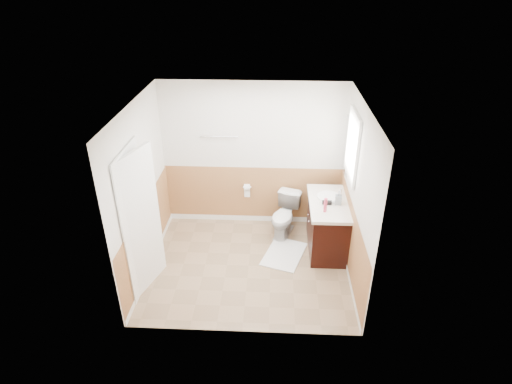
# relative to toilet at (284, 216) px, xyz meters

# --- Properties ---
(floor) EXTENTS (3.00, 3.00, 0.00)m
(floor) POSITION_rel_toilet_xyz_m (-0.54, -0.90, -0.35)
(floor) COLOR #8C7051
(floor) RESTS_ON ground
(ceiling) EXTENTS (3.00, 3.00, 0.00)m
(ceiling) POSITION_rel_toilet_xyz_m (-0.54, -0.90, 2.15)
(ceiling) COLOR white
(ceiling) RESTS_ON floor
(wall_back) EXTENTS (3.00, 0.00, 3.00)m
(wall_back) POSITION_rel_toilet_xyz_m (-0.54, 0.40, 0.90)
(wall_back) COLOR silver
(wall_back) RESTS_ON floor
(wall_front) EXTENTS (3.00, 0.00, 3.00)m
(wall_front) POSITION_rel_toilet_xyz_m (-0.54, -2.20, 0.90)
(wall_front) COLOR silver
(wall_front) RESTS_ON floor
(wall_left) EXTENTS (0.00, 3.00, 3.00)m
(wall_left) POSITION_rel_toilet_xyz_m (-2.04, -0.90, 0.90)
(wall_left) COLOR silver
(wall_left) RESTS_ON floor
(wall_right) EXTENTS (0.00, 3.00, 3.00)m
(wall_right) POSITION_rel_toilet_xyz_m (0.96, -0.90, 0.90)
(wall_right) COLOR silver
(wall_right) RESTS_ON floor
(wainscot_back) EXTENTS (3.00, 0.00, 3.00)m
(wainscot_back) POSITION_rel_toilet_xyz_m (-0.54, 0.39, 0.15)
(wainscot_back) COLOR #B27247
(wainscot_back) RESTS_ON floor
(wainscot_front) EXTENTS (3.00, 0.00, 3.00)m
(wainscot_front) POSITION_rel_toilet_xyz_m (-0.54, -2.19, 0.15)
(wainscot_front) COLOR #B27247
(wainscot_front) RESTS_ON floor
(wainscot_left) EXTENTS (0.00, 2.60, 2.60)m
(wainscot_left) POSITION_rel_toilet_xyz_m (-2.03, -0.90, 0.15)
(wainscot_left) COLOR #B27247
(wainscot_left) RESTS_ON floor
(wainscot_right) EXTENTS (0.00, 2.60, 2.60)m
(wainscot_right) POSITION_rel_toilet_xyz_m (0.94, -0.90, 0.15)
(wainscot_right) COLOR #B27247
(wainscot_right) RESTS_ON floor
(toilet) EXTENTS (0.59, 0.78, 0.70)m
(toilet) POSITION_rel_toilet_xyz_m (0.00, 0.00, 0.00)
(toilet) COLOR silver
(toilet) RESTS_ON floor
(bath_mat) EXTENTS (0.77, 0.93, 0.02)m
(bath_mat) POSITION_rel_toilet_xyz_m (0.00, -0.60, -0.34)
(bath_mat) COLOR white
(bath_mat) RESTS_ON floor
(vanity_cabinet) EXTENTS (0.55, 1.10, 0.80)m
(vanity_cabinet) POSITION_rel_toilet_xyz_m (0.67, -0.36, 0.05)
(vanity_cabinet) COLOR black
(vanity_cabinet) RESTS_ON floor
(vanity_knob_left) EXTENTS (0.03, 0.03, 0.03)m
(vanity_knob_left) POSITION_rel_toilet_xyz_m (0.37, -0.46, 0.20)
(vanity_knob_left) COLOR silver
(vanity_knob_left) RESTS_ON vanity_cabinet
(vanity_knob_right) EXTENTS (0.03, 0.03, 0.03)m
(vanity_knob_right) POSITION_rel_toilet_xyz_m (0.37, -0.26, 0.20)
(vanity_knob_right) COLOR silver
(vanity_knob_right) RESTS_ON vanity_cabinet
(countertop) EXTENTS (0.60, 1.15, 0.05)m
(countertop) POSITION_rel_toilet_xyz_m (0.66, -0.36, 0.47)
(countertop) COLOR silver
(countertop) RESTS_ON vanity_cabinet
(sink_basin) EXTENTS (0.36, 0.36, 0.02)m
(sink_basin) POSITION_rel_toilet_xyz_m (0.67, -0.21, 0.51)
(sink_basin) COLOR white
(sink_basin) RESTS_ON countertop
(faucet) EXTENTS (0.02, 0.02, 0.14)m
(faucet) POSITION_rel_toilet_xyz_m (0.85, -0.21, 0.57)
(faucet) COLOR silver
(faucet) RESTS_ON countertop
(lotion_bottle) EXTENTS (0.05, 0.05, 0.22)m
(lotion_bottle) POSITION_rel_toilet_xyz_m (0.57, -0.65, 0.61)
(lotion_bottle) COLOR #C9344F
(lotion_bottle) RESTS_ON countertop
(soap_dispenser) EXTENTS (0.11, 0.11, 0.21)m
(soap_dispenser) POSITION_rel_toilet_xyz_m (0.79, -0.42, 0.61)
(soap_dispenser) COLOR gray
(soap_dispenser) RESTS_ON countertop
(hair_dryer_body) EXTENTS (0.14, 0.07, 0.07)m
(hair_dryer_body) POSITION_rel_toilet_xyz_m (0.62, -0.44, 0.53)
(hair_dryer_body) COLOR black
(hair_dryer_body) RESTS_ON countertop
(hair_dryer_handle) EXTENTS (0.03, 0.03, 0.07)m
(hair_dryer_handle) POSITION_rel_toilet_xyz_m (0.59, -0.43, 0.50)
(hair_dryer_handle) COLOR black
(hair_dryer_handle) RESTS_ON countertop
(mirror_panel) EXTENTS (0.02, 0.35, 0.90)m
(mirror_panel) POSITION_rel_toilet_xyz_m (0.93, 0.20, 1.20)
(mirror_panel) COLOR silver
(mirror_panel) RESTS_ON wall_right
(window_frame) EXTENTS (0.04, 0.80, 1.00)m
(window_frame) POSITION_rel_toilet_xyz_m (0.93, -0.31, 1.40)
(window_frame) COLOR white
(window_frame) RESTS_ON wall_right
(window_glass) EXTENTS (0.01, 0.70, 0.90)m
(window_glass) POSITION_rel_toilet_xyz_m (0.94, -0.31, 1.40)
(window_glass) COLOR white
(window_glass) RESTS_ON wall_right
(door) EXTENTS (0.29, 0.78, 2.04)m
(door) POSITION_rel_toilet_xyz_m (-1.94, -1.35, 0.67)
(door) COLOR white
(door) RESTS_ON wall_left
(door_frame) EXTENTS (0.02, 0.92, 2.10)m
(door_frame) POSITION_rel_toilet_xyz_m (-2.02, -1.35, 0.68)
(door_frame) COLOR white
(door_frame) RESTS_ON wall_left
(door_knob) EXTENTS (0.06, 0.06, 0.06)m
(door_knob) POSITION_rel_toilet_xyz_m (-1.88, -1.02, 0.60)
(door_knob) COLOR silver
(door_knob) RESTS_ON door
(towel_bar) EXTENTS (0.62, 0.02, 0.02)m
(towel_bar) POSITION_rel_toilet_xyz_m (-1.09, 0.35, 1.25)
(towel_bar) COLOR silver
(towel_bar) RESTS_ON wall_back
(tp_holder_bar) EXTENTS (0.14, 0.02, 0.02)m
(tp_holder_bar) POSITION_rel_toilet_xyz_m (-0.64, 0.33, 0.35)
(tp_holder_bar) COLOR silver
(tp_holder_bar) RESTS_ON wall_back
(tp_roll) EXTENTS (0.10, 0.11, 0.11)m
(tp_roll) POSITION_rel_toilet_xyz_m (-0.64, 0.33, 0.35)
(tp_roll) COLOR white
(tp_roll) RESTS_ON tp_holder_bar
(tp_sheet) EXTENTS (0.10, 0.01, 0.16)m
(tp_sheet) POSITION_rel_toilet_xyz_m (-0.64, 0.33, 0.24)
(tp_sheet) COLOR white
(tp_sheet) RESTS_ON tp_roll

